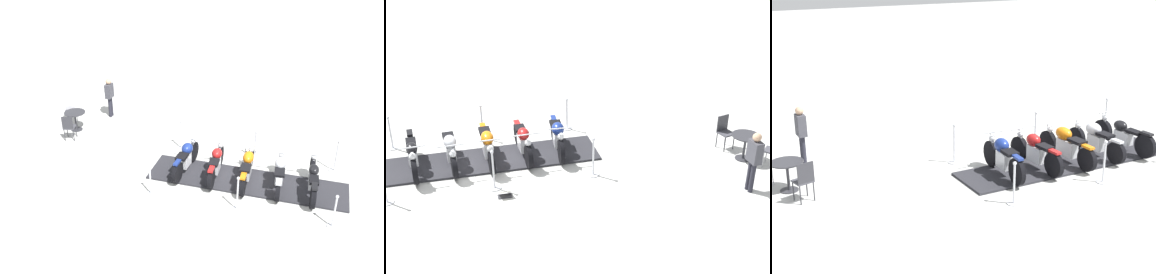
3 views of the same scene
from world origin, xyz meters
The scene contains 16 objects.
ground_plane centered at (0.00, 0.00, 0.00)m, with size 80.00×80.00×0.00m, color silver.
display_platform centered at (0.00, 0.00, 0.03)m, with size 6.17×1.48×0.06m, color #28282D.
motorcycle_black centered at (1.98, 0.19, 0.49)m, with size 0.68×2.26×0.98m.
motorcycle_chrome centered at (0.99, 0.11, 0.53)m, with size 0.75×2.12×0.90m.
motorcycle_copper centered at (0.00, 0.04, 0.53)m, with size 0.66×2.24×0.93m.
motorcycle_maroon centered at (-0.99, -0.05, 0.52)m, with size 0.74×2.10×0.95m.
motorcycle_navy centered at (-1.98, -0.13, 0.55)m, with size 0.65×2.08×0.99m.
stanchion_left_front centered at (2.73, -1.25, 0.37)m, with size 0.28×0.28×1.03m.
stanchion_left_rear centered at (-2.50, -1.68, 0.34)m, with size 0.31×0.31×1.03m.
stanchion_right_mid centered at (-0.12, 1.47, 0.33)m, with size 0.35×0.35×1.09m.
stanchion_left_mid centered at (0.12, -1.47, 0.35)m, with size 0.33×0.33×1.11m.
stanchion_right_rear centered at (-2.73, 1.25, 0.36)m, with size 0.33×0.33×1.11m.
info_placard centered at (-0.36, 1.91, 0.06)m, with size 0.37×0.24×0.20m.
cafe_table centered at (-7.08, 1.13, 0.56)m, with size 0.79×0.79×0.74m.
cafe_chair_across_table centered at (-6.81, 0.34, 0.56)m, with size 0.51×0.51×0.98m.
bystander_person centered at (-6.47, 2.70, 0.97)m, with size 0.26×0.42×1.62m.
Camera 2 is at (-0.20, 13.19, 7.21)m, focal length 49.47 mm.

